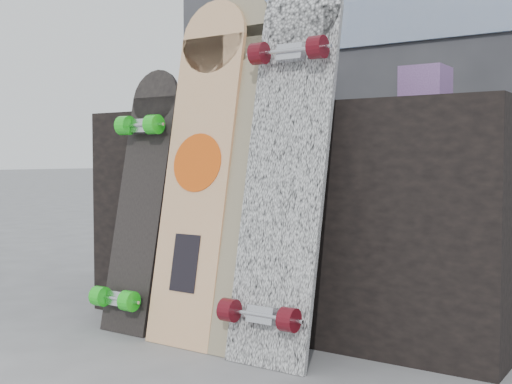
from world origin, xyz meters
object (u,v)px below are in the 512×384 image
Objects in this scene: longboard_geisha at (199,158)px; longboard_cascadia at (286,152)px; longboard_celtic at (222,154)px; vendor_table at (300,216)px; skateboard_dark at (139,195)px.

longboard_geisha is 0.35m from longboard_cascadia.
longboard_geisha is 0.09m from longboard_celtic.
longboard_celtic is (-0.08, -0.39, 0.23)m from vendor_table.
longboard_cascadia is at bearing -6.15° from longboard_celtic.
longboard_celtic is at bearing -101.28° from vendor_table.
longboard_cascadia is (0.19, -0.42, 0.24)m from vendor_table.
longboard_cascadia is at bearing -65.60° from vendor_table.
longboard_cascadia reaches higher than vendor_table.
longboard_celtic is at bearing 173.85° from longboard_cascadia.
skateboard_dark is (-0.43, -0.41, 0.09)m from vendor_table.
skateboard_dark reaches higher than vendor_table.
longboard_geisha reaches higher than vendor_table.
vendor_table is 1.69× the size of skateboard_dark.
longboard_celtic is (0.09, 0.01, 0.02)m from longboard_geisha.
vendor_table is at bearing 114.40° from longboard_cascadia.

